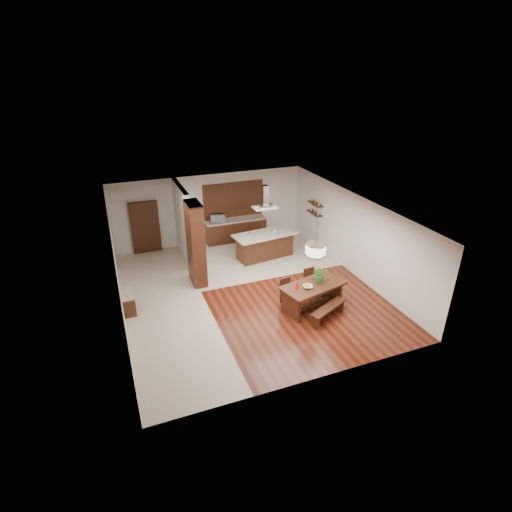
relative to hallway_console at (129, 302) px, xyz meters
name	(u,v)px	position (x,y,z in m)	size (l,w,h in m)	color
room_shell	(247,234)	(3.81, -0.20, 1.75)	(9.00, 9.04, 2.92)	#3D150B
tile_hallway	(166,307)	(1.06, -0.20, -0.31)	(2.50, 9.00, 0.01)	beige
tile_kitchen	(256,255)	(5.06, 2.30, -0.31)	(5.50, 4.00, 0.01)	beige
soffit_band	(247,209)	(3.81, -0.20, 2.57)	(8.00, 9.00, 0.02)	#412410
partition_pier	(196,244)	(2.41, 1.00, 1.14)	(0.45, 1.00, 2.90)	black
partition_stub	(183,223)	(2.41, 3.10, 1.14)	(0.18, 2.40, 2.90)	silver
hallway_console	(129,302)	(0.00, 0.00, 0.00)	(0.37, 0.88, 0.63)	black
hallway_doorway	(145,227)	(1.11, 4.20, 0.74)	(1.10, 0.20, 2.10)	black
rear_counter	(236,230)	(4.81, 4.00, 0.16)	(2.60, 0.62, 0.95)	black
kitchen_window	(233,200)	(4.81, 4.26, 1.44)	(2.60, 0.08, 1.50)	brown
shelf_lower	(314,213)	(7.68, 2.40, 1.08)	(0.26, 0.90, 0.04)	black
shelf_upper	(315,204)	(7.68, 2.40, 1.49)	(0.26, 0.90, 0.04)	black
dining_table	(313,291)	(5.33, -1.88, 0.29)	(2.16, 1.43, 0.82)	black
dining_bench	(328,312)	(5.50, -2.57, -0.11)	(1.44, 0.32, 0.41)	black
dining_chair_left	(288,292)	(4.71, -1.41, 0.11)	(0.38, 0.38, 0.86)	black
dining_chair_right	(311,282)	(5.67, -1.17, 0.14)	(0.40, 0.40, 0.91)	black
pendant_lantern	(316,242)	(5.33, -1.88, 1.93)	(0.64, 0.64, 1.31)	beige
foliage_plant	(320,274)	(5.61, -1.77, 0.77)	(0.47, 0.41, 0.53)	#337627
fruit_bowl	(308,287)	(5.09, -1.99, 0.54)	(0.29, 0.29, 0.07)	beige
napkin_cone	(297,285)	(4.77, -1.92, 0.63)	(0.15, 0.15, 0.23)	red
gold_ornament	(328,279)	(5.89, -1.81, 0.56)	(0.07, 0.07, 0.10)	gold
kitchen_island	(265,245)	(5.33, 2.01, 0.20)	(2.57, 1.37, 1.01)	black
range_hood	(265,197)	(5.33, 2.02, 2.15)	(0.90, 0.55, 0.87)	silver
island_cup	(275,231)	(5.71, 1.94, 0.75)	(0.13, 0.13, 0.10)	silver
microwave	(217,218)	(4.02, 4.03, 0.80)	(0.59, 0.40, 0.33)	#B3B4BA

